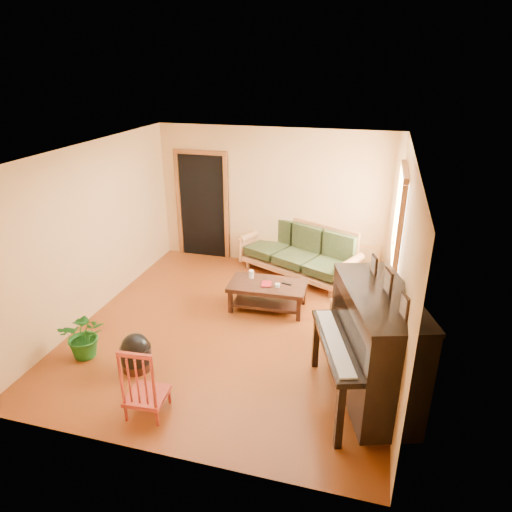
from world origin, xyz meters
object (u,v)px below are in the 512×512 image
(sofa, at_px, (298,252))
(footstool, at_px, (136,356))
(ceramic_crock, at_px, (384,271))
(armchair, at_px, (360,320))
(potted_plant, at_px, (85,335))
(coffee_table, at_px, (268,296))
(piano, at_px, (375,349))
(red_chair, at_px, (145,379))

(sofa, distance_m, footstool, 3.63)
(footstool, relative_size, ceramic_crock, 1.55)
(armchair, distance_m, ceramic_crock, 2.39)
(ceramic_crock, xyz_separation_m, potted_plant, (-3.81, -3.55, 0.20))
(armchair, distance_m, potted_plant, 3.69)
(coffee_table, relative_size, armchair, 1.47)
(footstool, bearing_deg, armchair, 25.17)
(ceramic_crock, bearing_deg, potted_plant, -137.04)
(piano, distance_m, red_chair, 2.56)
(armchair, relative_size, piano, 0.52)
(footstool, distance_m, red_chair, 0.90)
(ceramic_crock, bearing_deg, piano, -91.93)
(piano, distance_m, footstool, 2.96)
(coffee_table, relative_size, red_chair, 1.33)
(sofa, xyz_separation_m, potted_plant, (-2.25, -3.23, -0.15))
(red_chair, bearing_deg, sofa, 72.18)
(sofa, bearing_deg, red_chair, -78.82)
(sofa, distance_m, armchair, 2.38)
(coffee_table, bearing_deg, ceramic_crock, 42.99)
(armchair, xyz_separation_m, potted_plant, (-3.49, -1.20, -0.08))
(armchair, distance_m, piano, 1.15)
(coffee_table, bearing_deg, armchair, -25.12)
(ceramic_crock, height_order, potted_plant, potted_plant)
(sofa, relative_size, potted_plant, 3.37)
(coffee_table, xyz_separation_m, footstool, (-1.24, -1.96, -0.03))
(armchair, xyz_separation_m, red_chair, (-2.19, -1.96, 0.04))
(red_chair, height_order, potted_plant, red_chair)
(piano, xyz_separation_m, red_chair, (-2.40, -0.86, -0.25))
(armchair, bearing_deg, piano, -101.10)
(armchair, relative_size, potted_plant, 1.25)
(piano, bearing_deg, ceramic_crock, 69.76)
(piano, relative_size, ceramic_crock, 6.29)
(sofa, distance_m, piano, 3.45)
(ceramic_crock, bearing_deg, coffee_table, -137.01)
(armchair, bearing_deg, coffee_table, 133.20)
(footstool, height_order, potted_plant, potted_plant)
(coffee_table, distance_m, armchair, 1.63)
(red_chair, xyz_separation_m, ceramic_crock, (2.51, 4.31, -0.33))
(armchair, relative_size, footstool, 2.10)
(red_chair, bearing_deg, potted_plant, 145.47)
(coffee_table, relative_size, ceramic_crock, 4.77)
(red_chair, bearing_deg, armchair, 37.41)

